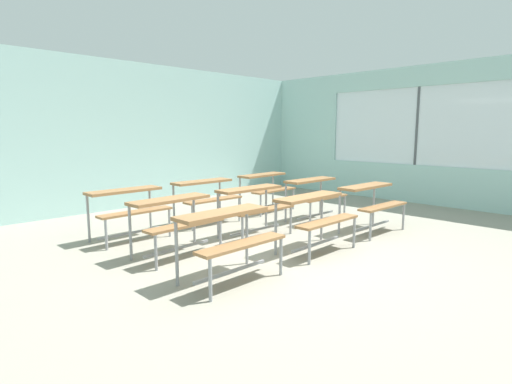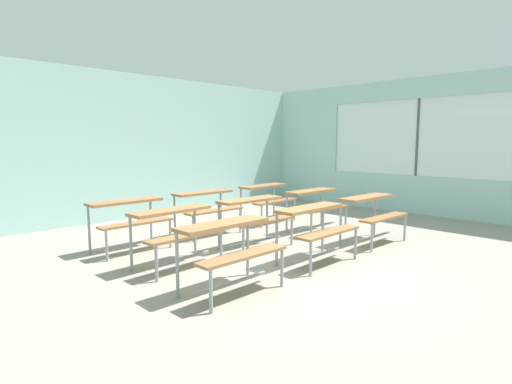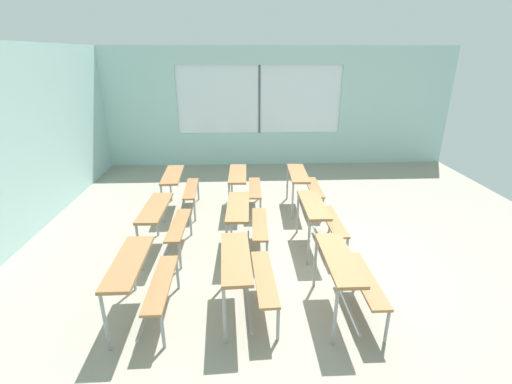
{
  "view_description": "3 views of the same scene",
  "coord_description": "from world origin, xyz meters",
  "px_view_note": "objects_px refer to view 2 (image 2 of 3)",
  "views": [
    {
      "loc": [
        -3.8,
        -3.3,
        1.6
      ],
      "look_at": [
        0.44,
        0.96,
        0.68
      ],
      "focal_mm": 28.0,
      "sensor_mm": 36.0,
      "label": 1
    },
    {
      "loc": [
        -3.8,
        -3.3,
        1.6
      ],
      "look_at": [
        0.51,
        1.05,
        0.83
      ],
      "focal_mm": 28.0,
      "sensor_mm": 36.0,
      "label": 2
    },
    {
      "loc": [
        -4.46,
        1.02,
        2.83
      ],
      "look_at": [
        1.17,
        0.76,
        0.64
      ],
      "focal_mm": 25.28,
      "sensor_mm": 36.0,
      "label": 3
    }
  ],
  "objects_px": {
    "desk_bench_r2c2": "(267,194)",
    "desk_bench_r0c0": "(230,240)",
    "desk_bench_r0c2": "(373,208)",
    "desk_bench_r1c2": "(316,200)",
    "desk_bench_r1c0": "(176,224)",
    "desk_bench_r2c1": "(207,202)",
    "desk_bench_r0c1": "(316,221)",
    "desk_bench_r2c0": "(129,213)",
    "desk_bench_r1c1": "(255,211)"
  },
  "relations": [
    {
      "from": "desk_bench_r1c0",
      "to": "desk_bench_r2c0",
      "type": "height_order",
      "value": "same"
    },
    {
      "from": "desk_bench_r0c2",
      "to": "desk_bench_r2c1",
      "type": "bearing_deg",
      "value": 124.65
    },
    {
      "from": "desk_bench_r0c0",
      "to": "desk_bench_r0c2",
      "type": "bearing_deg",
      "value": -0.27
    },
    {
      "from": "desk_bench_r0c0",
      "to": "desk_bench_r2c2",
      "type": "distance_m",
      "value": 3.81
    },
    {
      "from": "desk_bench_r2c0",
      "to": "desk_bench_r2c2",
      "type": "height_order",
      "value": "same"
    },
    {
      "from": "desk_bench_r0c2",
      "to": "desk_bench_r2c2",
      "type": "height_order",
      "value": "same"
    },
    {
      "from": "desk_bench_r1c2",
      "to": "desk_bench_r2c1",
      "type": "relative_size",
      "value": 1.0
    },
    {
      "from": "desk_bench_r0c0",
      "to": "desk_bench_r0c1",
      "type": "relative_size",
      "value": 1.0
    },
    {
      "from": "desk_bench_r0c2",
      "to": "desk_bench_r1c0",
      "type": "height_order",
      "value": "same"
    },
    {
      "from": "desk_bench_r0c1",
      "to": "desk_bench_r2c2",
      "type": "distance_m",
      "value": 2.78
    },
    {
      "from": "desk_bench_r1c0",
      "to": "desk_bench_r2c0",
      "type": "distance_m",
      "value": 1.16
    },
    {
      "from": "desk_bench_r0c0",
      "to": "desk_bench_r0c1",
      "type": "xyz_separation_m",
      "value": [
        1.51,
        -0.01,
        0.0
      ]
    },
    {
      "from": "desk_bench_r2c0",
      "to": "desk_bench_r2c1",
      "type": "bearing_deg",
      "value": 0.64
    },
    {
      "from": "desk_bench_r2c0",
      "to": "desk_bench_r2c1",
      "type": "relative_size",
      "value": 0.99
    },
    {
      "from": "desk_bench_r1c0",
      "to": "desk_bench_r2c1",
      "type": "bearing_deg",
      "value": 37.46
    },
    {
      "from": "desk_bench_r0c2",
      "to": "desk_bench_r1c2",
      "type": "distance_m",
      "value": 1.13
    },
    {
      "from": "desk_bench_r1c1",
      "to": "desk_bench_r2c0",
      "type": "height_order",
      "value": "same"
    },
    {
      "from": "desk_bench_r1c1",
      "to": "desk_bench_r2c0",
      "type": "xyz_separation_m",
      "value": [
        -1.44,
        1.18,
        0.0
      ]
    },
    {
      "from": "desk_bench_r1c1",
      "to": "desk_bench_r1c2",
      "type": "bearing_deg",
      "value": 2.17
    },
    {
      "from": "desk_bench_r1c0",
      "to": "desk_bench_r2c2",
      "type": "height_order",
      "value": "same"
    },
    {
      "from": "desk_bench_r1c0",
      "to": "desk_bench_r1c2",
      "type": "bearing_deg",
      "value": -2.75
    },
    {
      "from": "desk_bench_r2c1",
      "to": "desk_bench_r2c2",
      "type": "bearing_deg",
      "value": 1.52
    },
    {
      "from": "desk_bench_r0c0",
      "to": "desk_bench_r2c1",
      "type": "bearing_deg",
      "value": 57.15
    },
    {
      "from": "desk_bench_r0c2",
      "to": "desk_bench_r0c1",
      "type": "bearing_deg",
      "value": -178.1
    },
    {
      "from": "desk_bench_r0c0",
      "to": "desk_bench_r2c1",
      "type": "height_order",
      "value": "same"
    },
    {
      "from": "desk_bench_r1c0",
      "to": "desk_bench_r2c1",
      "type": "height_order",
      "value": "same"
    },
    {
      "from": "desk_bench_r1c0",
      "to": "desk_bench_r2c0",
      "type": "xyz_separation_m",
      "value": [
        -0.05,
        1.16,
        0.0
      ]
    },
    {
      "from": "desk_bench_r0c2",
      "to": "desk_bench_r2c2",
      "type": "bearing_deg",
      "value": 91.35
    },
    {
      "from": "desk_bench_r0c2",
      "to": "desk_bench_r2c1",
      "type": "height_order",
      "value": "same"
    },
    {
      "from": "desk_bench_r1c0",
      "to": "desk_bench_r2c0",
      "type": "relative_size",
      "value": 1.02
    },
    {
      "from": "desk_bench_r1c2",
      "to": "desk_bench_r2c0",
      "type": "xyz_separation_m",
      "value": [
        -2.98,
        1.17,
        0.0
      ]
    },
    {
      "from": "desk_bench_r1c0",
      "to": "desk_bench_r2c2",
      "type": "relative_size",
      "value": 1.0
    },
    {
      "from": "desk_bench_r2c1",
      "to": "desk_bench_r0c0",
      "type": "bearing_deg",
      "value": -121.39
    },
    {
      "from": "desk_bench_r1c0",
      "to": "desk_bench_r2c1",
      "type": "relative_size",
      "value": 1.01
    },
    {
      "from": "desk_bench_r0c1",
      "to": "desk_bench_r1c0",
      "type": "distance_m",
      "value": 1.83
    },
    {
      "from": "desk_bench_r2c0",
      "to": "desk_bench_r0c1",
      "type": "bearing_deg",
      "value": -57.79
    },
    {
      "from": "desk_bench_r1c2",
      "to": "desk_bench_r2c2",
      "type": "height_order",
      "value": "same"
    },
    {
      "from": "desk_bench_r1c0",
      "to": "desk_bench_r1c2",
      "type": "height_order",
      "value": "same"
    },
    {
      "from": "desk_bench_r0c1",
      "to": "desk_bench_r1c0",
      "type": "bearing_deg",
      "value": 141.43
    },
    {
      "from": "desk_bench_r0c1",
      "to": "desk_bench_r0c2",
      "type": "relative_size",
      "value": 0.98
    },
    {
      "from": "desk_bench_r1c2",
      "to": "desk_bench_r1c0",
      "type": "bearing_deg",
      "value": -179.09
    },
    {
      "from": "desk_bench_r0c2",
      "to": "desk_bench_r1c1",
      "type": "bearing_deg",
      "value": 145.43
    },
    {
      "from": "desk_bench_r0c2",
      "to": "desk_bench_r2c1",
      "type": "xyz_separation_m",
      "value": [
        -1.5,
        2.33,
        0.0
      ]
    },
    {
      "from": "desk_bench_r2c2",
      "to": "desk_bench_r0c0",
      "type": "bearing_deg",
      "value": -144.69
    },
    {
      "from": "desk_bench_r1c1",
      "to": "desk_bench_r1c2",
      "type": "height_order",
      "value": "same"
    },
    {
      "from": "desk_bench_r0c1",
      "to": "desk_bench_r2c0",
      "type": "distance_m",
      "value": 2.73
    },
    {
      "from": "desk_bench_r0c2",
      "to": "desk_bench_r1c0",
      "type": "distance_m",
      "value": 3.13
    },
    {
      "from": "desk_bench_r0c2",
      "to": "desk_bench_r1c1",
      "type": "relative_size",
      "value": 1.0
    },
    {
      "from": "desk_bench_r0c0",
      "to": "desk_bench_r2c0",
      "type": "relative_size",
      "value": 1.0
    },
    {
      "from": "desk_bench_r2c2",
      "to": "desk_bench_r0c2",
      "type": "bearing_deg",
      "value": -92.93
    }
  ]
}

